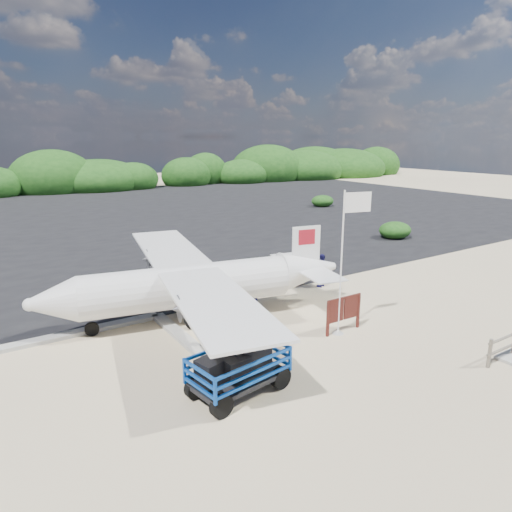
{
  "coord_description": "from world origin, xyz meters",
  "views": [
    {
      "loc": [
        -10.73,
        -12.19,
        7.31
      ],
      "look_at": [
        0.07,
        4.43,
        2.12
      ],
      "focal_mm": 32.0,
      "sensor_mm": 36.0,
      "label": 1
    }
  ],
  "objects_px": {
    "flagpole": "(338,333)",
    "crew_c": "(322,270)",
    "signboard": "(343,332)",
    "crew_a": "(232,323)",
    "aircraft_large": "(322,218)",
    "crew_b": "(249,288)",
    "baggage_cart": "(239,393)"
  },
  "relations": [
    {
      "from": "crew_c",
      "to": "aircraft_large",
      "type": "height_order",
      "value": "aircraft_large"
    },
    {
      "from": "baggage_cart",
      "to": "signboard",
      "type": "bearing_deg",
      "value": 6.89
    },
    {
      "from": "signboard",
      "to": "crew_b",
      "type": "height_order",
      "value": "crew_b"
    },
    {
      "from": "flagpole",
      "to": "signboard",
      "type": "distance_m",
      "value": 0.26
    },
    {
      "from": "flagpole",
      "to": "signboard",
      "type": "xyz_separation_m",
      "value": [
        0.26,
        0.02,
        0.0
      ]
    },
    {
      "from": "flagpole",
      "to": "signboard",
      "type": "bearing_deg",
      "value": 3.44
    },
    {
      "from": "flagpole",
      "to": "crew_a",
      "type": "height_order",
      "value": "flagpole"
    },
    {
      "from": "flagpole",
      "to": "crew_b",
      "type": "distance_m",
      "value": 4.36
    },
    {
      "from": "flagpole",
      "to": "crew_c",
      "type": "bearing_deg",
      "value": 55.38
    },
    {
      "from": "flagpole",
      "to": "aircraft_large",
      "type": "relative_size",
      "value": 0.36
    },
    {
      "from": "baggage_cart",
      "to": "crew_a",
      "type": "height_order",
      "value": "crew_a"
    },
    {
      "from": "crew_b",
      "to": "signboard",
      "type": "bearing_deg",
      "value": 95.06
    },
    {
      "from": "crew_c",
      "to": "signboard",
      "type": "bearing_deg",
      "value": 38.04
    },
    {
      "from": "baggage_cart",
      "to": "signboard",
      "type": "height_order",
      "value": "baggage_cart"
    },
    {
      "from": "baggage_cart",
      "to": "aircraft_large",
      "type": "distance_m",
      "value": 30.83
    },
    {
      "from": "crew_a",
      "to": "signboard",
      "type": "bearing_deg",
      "value": -178.24
    },
    {
      "from": "baggage_cart",
      "to": "crew_c",
      "type": "distance_m",
      "value": 10.6
    },
    {
      "from": "flagpole",
      "to": "crew_c",
      "type": "distance_m",
      "value": 5.72
    },
    {
      "from": "crew_b",
      "to": "crew_c",
      "type": "xyz_separation_m",
      "value": [
        4.76,
        0.7,
        -0.12
      ]
    },
    {
      "from": "signboard",
      "to": "crew_c",
      "type": "height_order",
      "value": "crew_c"
    },
    {
      "from": "flagpole",
      "to": "crew_a",
      "type": "relative_size",
      "value": 2.84
    },
    {
      "from": "crew_b",
      "to": "aircraft_large",
      "type": "distance_m",
      "value": 24.32
    },
    {
      "from": "signboard",
      "to": "crew_a",
      "type": "distance_m",
      "value": 4.52
    },
    {
      "from": "baggage_cart",
      "to": "flagpole",
      "type": "relative_size",
      "value": 0.57
    },
    {
      "from": "aircraft_large",
      "to": "crew_c",
      "type": "bearing_deg",
      "value": 60.43
    },
    {
      "from": "signboard",
      "to": "crew_c",
      "type": "relative_size",
      "value": 1.04
    },
    {
      "from": "crew_b",
      "to": "aircraft_large",
      "type": "xyz_separation_m",
      "value": [
        18.19,
        16.11,
        -0.98
      ]
    },
    {
      "from": "flagpole",
      "to": "aircraft_large",
      "type": "distance_m",
      "value": 26.07
    },
    {
      "from": "crew_a",
      "to": "crew_b",
      "type": "xyz_separation_m",
      "value": [
        2.47,
        2.84,
        0.01
      ]
    },
    {
      "from": "signboard",
      "to": "crew_c",
      "type": "bearing_deg",
      "value": 57.93
    },
    {
      "from": "flagpole",
      "to": "crew_b",
      "type": "xyz_separation_m",
      "value": [
        -1.55,
        3.96,
        0.98
      ]
    },
    {
      "from": "flagpole",
      "to": "crew_b",
      "type": "relative_size",
      "value": 2.81
    }
  ]
}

